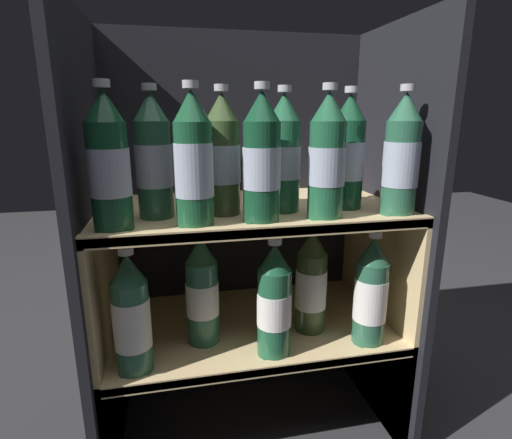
# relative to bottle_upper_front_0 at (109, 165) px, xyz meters

# --- Properties ---
(fridge_back_wall) EXTENTS (0.75, 0.02, 1.04)m
(fridge_back_wall) POSITION_rel_bottle_upper_front_0_xyz_m (0.30, 0.36, -0.21)
(fridge_back_wall) COLOR black
(fridge_back_wall) RESTS_ON ground_plane
(fridge_side_left) EXTENTS (0.02, 0.45, 1.04)m
(fridge_side_left) POSITION_rel_bottle_upper_front_0_xyz_m (-0.07, 0.15, -0.21)
(fridge_side_left) COLOR black
(fridge_side_left) RESTS_ON ground_plane
(fridge_side_right) EXTENTS (0.02, 0.45, 1.04)m
(fridge_side_right) POSITION_rel_bottle_upper_front_0_xyz_m (0.66, 0.15, -0.21)
(fridge_side_right) COLOR black
(fridge_side_right) RESTS_ON ground_plane
(shelf_lower) EXTENTS (0.71, 0.41, 0.30)m
(shelf_lower) POSITION_rel_bottle_upper_front_0_xyz_m (0.30, 0.14, -0.49)
(shelf_lower) COLOR #DBBC84
(shelf_lower) RESTS_ON ground_plane
(shelf_upper) EXTENTS (0.71, 0.41, 0.61)m
(shelf_upper) POSITION_rel_bottle_upper_front_0_xyz_m (0.30, 0.14, -0.29)
(shelf_upper) COLOR #DBBC84
(shelf_upper) RESTS_ON ground_plane
(bottle_upper_front_0) EXTENTS (0.08, 0.08, 0.28)m
(bottle_upper_front_0) POSITION_rel_bottle_upper_front_0_xyz_m (0.00, 0.00, 0.00)
(bottle_upper_front_0) COLOR #144228
(bottle_upper_front_0) RESTS_ON shelf_upper
(bottle_upper_front_1) EXTENTS (0.08, 0.08, 0.28)m
(bottle_upper_front_1) POSITION_rel_bottle_upper_front_0_xyz_m (0.16, 0.00, -0.00)
(bottle_upper_front_1) COLOR #194C2D
(bottle_upper_front_1) RESTS_ON shelf_upper
(bottle_upper_front_2) EXTENTS (0.08, 0.08, 0.28)m
(bottle_upper_front_2) POSITION_rel_bottle_upper_front_0_xyz_m (0.29, 0.00, 0.00)
(bottle_upper_front_2) COLOR #144228
(bottle_upper_front_2) RESTS_ON shelf_upper
(bottle_upper_front_3) EXTENTS (0.08, 0.08, 0.28)m
(bottle_upper_front_3) POSITION_rel_bottle_upper_front_0_xyz_m (0.43, 0.00, 0.00)
(bottle_upper_front_3) COLOR #1E5638
(bottle_upper_front_3) RESTS_ON shelf_upper
(bottle_upper_front_4) EXTENTS (0.08, 0.08, 0.28)m
(bottle_upper_front_4) POSITION_rel_bottle_upper_front_0_xyz_m (0.60, 0.00, -0.00)
(bottle_upper_front_4) COLOR #285B42
(bottle_upper_front_4) RESTS_ON shelf_upper
(bottle_upper_back_0) EXTENTS (0.08, 0.08, 0.28)m
(bottle_upper_back_0) POSITION_rel_bottle_upper_front_0_xyz_m (0.08, 0.08, 0.00)
(bottle_upper_back_0) COLOR #285B42
(bottle_upper_back_0) RESTS_ON shelf_upper
(bottle_upper_back_1) EXTENTS (0.08, 0.08, 0.28)m
(bottle_upper_back_1) POSITION_rel_bottle_upper_front_0_xyz_m (0.22, 0.08, 0.00)
(bottle_upper_back_1) COLOR #384C28
(bottle_upper_back_1) RESTS_ON shelf_upper
(bottle_upper_back_2) EXTENTS (0.08, 0.08, 0.28)m
(bottle_upper_back_2) POSITION_rel_bottle_upper_front_0_xyz_m (0.36, 0.08, 0.00)
(bottle_upper_back_2) COLOR #1E5638
(bottle_upper_back_2) RESTS_ON shelf_upper
(bottle_upper_back_3) EXTENTS (0.08, 0.08, 0.28)m
(bottle_upper_back_3) POSITION_rel_bottle_upper_front_0_xyz_m (0.51, 0.08, 0.00)
(bottle_upper_back_3) COLOR #144228
(bottle_upper_back_3) RESTS_ON shelf_upper
(bottle_lower_front_0) EXTENTS (0.08, 0.08, 0.28)m
(bottle_lower_front_0) POSITION_rel_bottle_upper_front_0_xyz_m (0.02, 0.00, -0.31)
(bottle_lower_front_0) COLOR #285B42
(bottle_lower_front_0) RESTS_ON shelf_lower
(bottle_lower_front_1) EXTENTS (0.08, 0.08, 0.28)m
(bottle_lower_front_1) POSITION_rel_bottle_upper_front_0_xyz_m (0.32, 0.00, -0.31)
(bottle_lower_front_1) COLOR #1E5638
(bottle_lower_front_1) RESTS_ON shelf_lower
(bottle_lower_front_2) EXTENTS (0.08, 0.08, 0.28)m
(bottle_lower_front_2) POSITION_rel_bottle_upper_front_0_xyz_m (0.55, 0.00, -0.31)
(bottle_lower_front_2) COLOR #285B42
(bottle_lower_front_2) RESTS_ON shelf_lower
(bottle_lower_back_0) EXTENTS (0.08, 0.08, 0.28)m
(bottle_lower_back_0) POSITION_rel_bottle_upper_front_0_xyz_m (0.17, 0.08, -0.31)
(bottle_lower_back_0) COLOR #285B42
(bottle_lower_back_0) RESTS_ON shelf_lower
(bottle_lower_back_1) EXTENTS (0.08, 0.08, 0.28)m
(bottle_lower_back_1) POSITION_rel_bottle_upper_front_0_xyz_m (0.44, 0.08, -0.31)
(bottle_lower_back_1) COLOR #384C28
(bottle_lower_back_1) RESTS_ON shelf_lower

